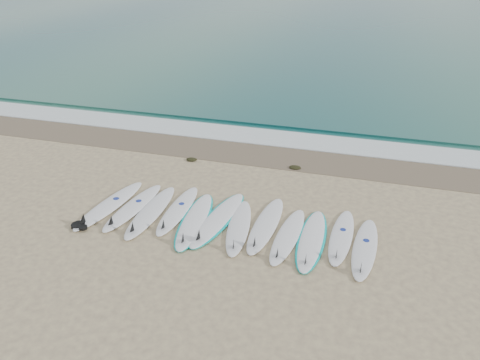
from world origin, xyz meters
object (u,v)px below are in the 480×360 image
(surfboard_0, at_px, (108,206))
(surfboard_11, at_px, (365,249))
(surfboard_6, at_px, (238,228))
(leash_coil, at_px, (79,226))

(surfboard_0, bearing_deg, surfboard_11, 6.49)
(surfboard_0, height_order, surfboard_11, surfboard_0)
(surfboard_0, distance_m, surfboard_6, 3.42)
(surfboard_0, height_order, leash_coil, surfboard_0)
(surfboard_11, relative_size, leash_coil, 5.31)
(surfboard_0, height_order, surfboard_6, surfboard_0)
(leash_coil, bearing_deg, surfboard_6, 14.77)
(surfboard_0, xyz_separation_m, surfboard_6, (3.42, -0.05, -0.01))
(surfboard_6, bearing_deg, leash_coil, -173.98)
(surfboard_0, bearing_deg, surfboard_6, 6.57)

